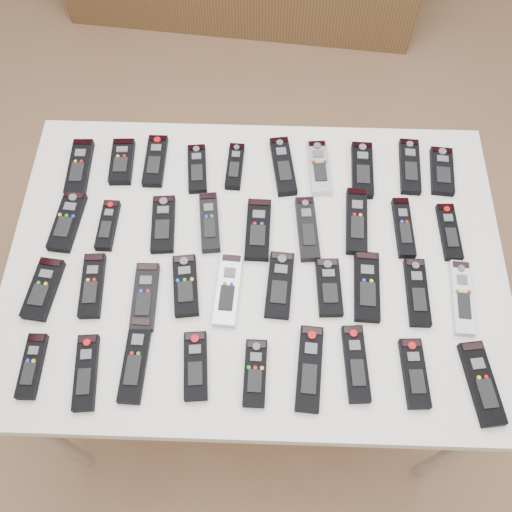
{
  "coord_description": "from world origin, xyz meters",
  "views": [
    {
      "loc": [
        -0.09,
        -0.79,
        2.04
      ],
      "look_at": [
        -0.12,
        -0.11,
        0.8
      ],
      "focal_mm": 40.0,
      "sensor_mm": 36.0,
      "label": 1
    }
  ],
  "objects_px": {
    "remote_11": "(108,225)",
    "remote_15": "(307,229)",
    "remote_18": "(449,232)",
    "remote_27": "(417,292)",
    "remote_31": "(135,360)",
    "remote_3": "(197,169)",
    "remote_13": "(210,222)",
    "remote_32": "(196,366)",
    "remote_34": "(309,368)",
    "remote_4": "(235,166)",
    "remote_7": "(362,170)",
    "remote_24": "(280,285)",
    "remote_6": "(319,168)",
    "remote_26": "(367,286)",
    "remote_14": "(258,230)",
    "remote_36": "(414,373)",
    "remote_8": "(410,167)",
    "remote_5": "(283,166)",
    "remote_29": "(32,366)",
    "table": "(256,270)",
    "remote_20": "(92,286)",
    "remote_10": "(67,221)",
    "remote_16": "(357,221)",
    "remote_17": "(403,228)",
    "remote_25": "(329,287)",
    "remote_22": "(186,286)",
    "remote_30": "(86,372)",
    "remote_33": "(255,373)",
    "remote_23": "(228,290)",
    "remote_2": "(155,161)",
    "remote_37": "(482,383)",
    "remote_21": "(145,297)",
    "remote_1": "(122,162)",
    "remote_0": "(79,167)",
    "remote_12": "(163,224)",
    "remote_19": "(43,289)",
    "remote_9": "(442,171)"
  },
  "relations": [
    {
      "from": "remote_18",
      "to": "remote_27",
      "type": "distance_m",
      "value": 0.2
    },
    {
      "from": "remote_22",
      "to": "remote_24",
      "type": "relative_size",
      "value": 0.91
    },
    {
      "from": "remote_10",
      "to": "remote_18",
      "type": "bearing_deg",
      "value": 5.39
    },
    {
      "from": "remote_4",
      "to": "remote_7",
      "type": "height_order",
      "value": "remote_7"
    },
    {
      "from": "remote_18",
      "to": "remote_20",
      "type": "bearing_deg",
      "value": -170.32
    },
    {
      "from": "table",
      "to": "remote_18",
      "type": "bearing_deg",
      "value": 10.52
    },
    {
      "from": "remote_10",
      "to": "remote_29",
      "type": "relative_size",
      "value": 1.15
    },
    {
      "from": "remote_25",
      "to": "remote_26",
      "type": "bearing_deg",
      "value": 0.82
    },
    {
      "from": "remote_36",
      "to": "remote_37",
      "type": "bearing_deg",
      "value": -9.9
    },
    {
      "from": "remote_17",
      "to": "remote_4",
      "type": "bearing_deg",
      "value": 156.05
    },
    {
      "from": "remote_15",
      "to": "remote_3",
      "type": "bearing_deg",
      "value": 143.54
    },
    {
      "from": "remote_9",
      "to": "remote_6",
      "type": "bearing_deg",
      "value": -175.04
    },
    {
      "from": "remote_11",
      "to": "remote_15",
      "type": "xyz_separation_m",
      "value": [
        0.51,
        0.0,
        0.0
      ]
    },
    {
      "from": "remote_13",
      "to": "remote_32",
      "type": "height_order",
      "value": "remote_13"
    },
    {
      "from": "remote_7",
      "to": "remote_10",
      "type": "distance_m",
      "value": 0.8
    },
    {
      "from": "remote_1",
      "to": "remote_17",
      "type": "xyz_separation_m",
      "value": [
        0.76,
        -0.19,
        -0.0
      ]
    },
    {
      "from": "remote_14",
      "to": "remote_34",
      "type": "relative_size",
      "value": 0.89
    },
    {
      "from": "remote_25",
      "to": "remote_26",
      "type": "relative_size",
      "value": 0.82
    },
    {
      "from": "remote_12",
      "to": "remote_19",
      "type": "distance_m",
      "value": 0.33
    },
    {
      "from": "remote_11",
      "to": "remote_34",
      "type": "height_order",
      "value": "same"
    },
    {
      "from": "remote_33",
      "to": "remote_29",
      "type": "bearing_deg",
      "value": -178.98
    },
    {
      "from": "remote_23",
      "to": "remote_24",
      "type": "height_order",
      "value": "remote_23"
    },
    {
      "from": "remote_8",
      "to": "remote_32",
      "type": "xyz_separation_m",
      "value": [
        -0.54,
        -0.58,
        0.0
      ]
    },
    {
      "from": "remote_14",
      "to": "remote_36",
      "type": "height_order",
      "value": "same"
    },
    {
      "from": "remote_23",
      "to": "remote_10",
      "type": "bearing_deg",
      "value": 160.51
    },
    {
      "from": "remote_34",
      "to": "remote_3",
      "type": "bearing_deg",
      "value": 122.85
    },
    {
      "from": "remote_12",
      "to": "remote_30",
      "type": "height_order",
      "value": "same"
    },
    {
      "from": "remote_24",
      "to": "remote_7",
      "type": "bearing_deg",
      "value": 62.25
    },
    {
      "from": "remote_16",
      "to": "remote_17",
      "type": "height_order",
      "value": "remote_16"
    },
    {
      "from": "remote_3",
      "to": "remote_14",
      "type": "height_order",
      "value": "remote_14"
    },
    {
      "from": "table",
      "to": "remote_32",
      "type": "height_order",
      "value": "remote_32"
    },
    {
      "from": "remote_0",
      "to": "remote_12",
      "type": "bearing_deg",
      "value": -36.46
    },
    {
      "from": "remote_14",
      "to": "remote_21",
      "type": "xyz_separation_m",
      "value": [
        -0.27,
        -0.2,
        -0.0
      ]
    },
    {
      "from": "remote_36",
      "to": "remote_7",
      "type": "bearing_deg",
      "value": 95.79
    },
    {
      "from": "remote_6",
      "to": "remote_33",
      "type": "distance_m",
      "value": 0.6
    },
    {
      "from": "remote_6",
      "to": "remote_26",
      "type": "distance_m",
      "value": 0.37
    },
    {
      "from": "remote_3",
      "to": "remote_11",
      "type": "bearing_deg",
      "value": -144.58
    },
    {
      "from": "remote_31",
      "to": "remote_3",
      "type": "bearing_deg",
      "value": 81.53
    },
    {
      "from": "remote_3",
      "to": "remote_23",
      "type": "height_order",
      "value": "remote_23"
    },
    {
      "from": "remote_13",
      "to": "remote_24",
      "type": "relative_size",
      "value": 0.98
    },
    {
      "from": "remote_26",
      "to": "remote_29",
      "type": "height_order",
      "value": "same"
    },
    {
      "from": "remote_27",
      "to": "remote_30",
      "type": "height_order",
      "value": "remote_30"
    },
    {
      "from": "remote_12",
      "to": "remote_19",
      "type": "height_order",
      "value": "remote_19"
    },
    {
      "from": "remote_24",
      "to": "remote_3",
      "type": "bearing_deg",
      "value": 127.9
    },
    {
      "from": "remote_5",
      "to": "remote_7",
      "type": "height_order",
      "value": "same"
    },
    {
      "from": "remote_6",
      "to": "remote_27",
      "type": "bearing_deg",
      "value": -62.11
    },
    {
      "from": "remote_5",
      "to": "remote_29",
      "type": "height_order",
      "value": "remote_5"
    },
    {
      "from": "remote_2",
      "to": "remote_22",
      "type": "relative_size",
      "value": 1.05
    },
    {
      "from": "remote_32",
      "to": "remote_36",
      "type": "xyz_separation_m",
      "value": [
        0.49,
        -0.0,
        -0.0
      ]
    },
    {
      "from": "remote_26",
      "to": "remote_30",
      "type": "xyz_separation_m",
      "value": [
        -0.65,
        -0.23,
        0.0
      ]
    }
  ]
}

